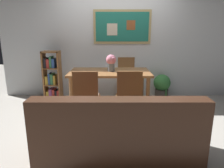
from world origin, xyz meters
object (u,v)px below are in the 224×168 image
(leather_couch, at_px, (118,135))
(tv_remote, at_px, (123,72))
(bookshelf, at_px, (52,78))
(dining_chair_near_right, at_px, (129,93))
(potted_ivy, at_px, (162,86))
(flower_vase, at_px, (111,62))
(dining_table, at_px, (110,76))
(dining_chair_far_right, at_px, (126,74))
(dining_chair_near_left, at_px, (86,94))

(leather_couch, relative_size, tv_remote, 12.05)
(bookshelf, bearing_deg, dining_chair_near_right, -38.70)
(potted_ivy, bearing_deg, bookshelf, -177.09)
(potted_ivy, height_order, tv_remote, tv_remote)
(flower_vase, bearing_deg, tv_remote, -33.24)
(dining_chair_near_right, bearing_deg, tv_remote, 94.95)
(bookshelf, height_order, flower_vase, bookshelf)
(dining_table, relative_size, dining_chair_far_right, 1.68)
(dining_chair_near_right, relative_size, dining_chair_near_left, 1.00)
(tv_remote, bearing_deg, dining_chair_far_right, 82.58)
(dining_table, height_order, dining_chair_far_right, dining_chair_far_right)
(dining_chair_far_right, bearing_deg, leather_couch, -96.11)
(potted_ivy, distance_m, flower_vase, 1.45)
(potted_ivy, xyz_separation_m, flower_vase, (-1.14, -0.62, 0.64))
(dining_chair_far_right, distance_m, dining_chair_near_left, 1.68)
(dining_table, distance_m, tv_remote, 0.31)
(tv_remote, bearing_deg, dining_chair_near_left, -134.09)
(dining_chair_near_right, relative_size, leather_couch, 0.51)
(potted_ivy, relative_size, tv_remote, 3.69)
(potted_ivy, bearing_deg, flower_vase, -151.59)
(dining_chair_near_right, relative_size, tv_remote, 6.09)
(dining_chair_near_right, distance_m, leather_couch, 0.98)
(dining_table, bearing_deg, leather_couch, -86.22)
(dining_chair_near_left, bearing_deg, tv_remote, 45.91)
(dining_chair_far_right, xyz_separation_m, flower_vase, (-0.34, -0.74, 0.39))
(flower_vase, bearing_deg, dining_chair_far_right, 65.05)
(potted_ivy, distance_m, tv_remote, 1.28)
(tv_remote, bearing_deg, leather_couch, -95.36)
(dining_chair_far_right, bearing_deg, potted_ivy, -8.34)
(potted_ivy, bearing_deg, dining_table, -152.07)
(bookshelf, xyz_separation_m, flower_vase, (1.29, -0.49, 0.44))
(dining_chair_far_right, bearing_deg, dining_chair_near_right, -92.38)
(dining_chair_near_right, height_order, flower_vase, flower_vase)
(dining_chair_near_right, xyz_separation_m, leather_couch, (-0.20, -0.93, -0.22))
(dining_chair_near_right, height_order, bookshelf, bookshelf)
(bookshelf, distance_m, potted_ivy, 2.44)
(tv_remote, bearing_deg, bookshelf, 156.97)
(bookshelf, height_order, potted_ivy, bookshelf)
(dining_chair_near_left, distance_m, flower_vase, 0.96)
(dining_chair_near_left, relative_size, flower_vase, 2.87)
(flower_vase, bearing_deg, dining_chair_near_left, -116.23)
(dining_chair_near_right, bearing_deg, bookshelf, 141.30)
(dining_chair_near_right, relative_size, potted_ivy, 1.65)
(dining_chair_far_right, distance_m, bookshelf, 1.65)
(dining_chair_near_right, distance_m, potted_ivy, 1.65)
(bookshelf, bearing_deg, leather_couch, -57.92)
(dining_chair_far_right, relative_size, flower_vase, 2.87)
(dining_chair_far_right, bearing_deg, dining_chair_near_left, -115.61)
(dining_table, relative_size, flower_vase, 4.82)
(dining_chair_near_left, height_order, tv_remote, dining_chair_near_left)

